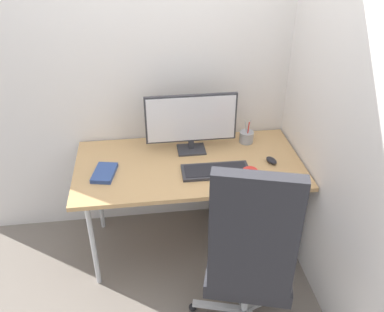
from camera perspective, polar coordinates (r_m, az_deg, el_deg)
name	(u,v)px	position (r m, az deg, el deg)	size (l,w,h in m)	color
ground_plane	(189,244)	(3.17, -0.38, -11.97)	(8.00, 8.00, 0.00)	slate
wall_back	(181,42)	(2.80, -1.56, 15.41)	(3.11, 0.04, 2.80)	white
wall_side_right	(335,71)	(2.42, 19.04, 11.00)	(0.04, 2.38, 2.80)	white
desk	(189,169)	(2.74, -0.43, -1.76)	(1.48, 0.75, 0.72)	tan
office_chair	(250,256)	(2.21, 8.03, -13.54)	(0.65, 0.67, 1.23)	black
filing_cabinet	(249,207)	(3.04, 7.87, -6.92)	(0.41, 0.46, 0.61)	#B2B5BA
monitor	(191,120)	(2.76, -0.12, 4.92)	(0.61, 0.15, 0.41)	#333338
keyboard	(216,171)	(2.63, 3.28, -2.06)	(0.43, 0.18, 0.02)	#333338
mouse	(272,160)	(2.76, 10.89, -0.60)	(0.05, 0.09, 0.03)	black
pen_holder	(246,137)	(2.96, 7.51, 2.64)	(0.10, 0.10, 0.18)	#9EA0A5
notebook	(104,173)	(2.66, -11.96, -2.29)	(0.13, 0.21, 0.03)	#334C8C
coffee_mug	(250,178)	(2.51, 7.97, -2.98)	(0.12, 0.09, 0.11)	red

